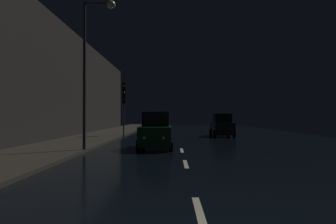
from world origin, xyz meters
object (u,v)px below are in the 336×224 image
streetlamp_overhead (93,53)px  car_approaching_headlights (156,132)px  traffic_light_far_left (124,97)px  car_parked_right_far (222,126)px

streetlamp_overhead → car_approaching_headlights: streetlamp_overhead is taller
car_approaching_headlights → traffic_light_far_left: bearing=-161.8°
streetlamp_overhead → car_approaching_headlights: bearing=33.2°
traffic_light_far_left → streetlamp_overhead: bearing=-9.8°
streetlamp_overhead → car_parked_right_far: 16.63m
traffic_light_far_left → streetlamp_overhead: (0.23, -12.53, 1.60)m
traffic_light_far_left → car_parked_right_far: (9.01, 0.95, -2.62)m
traffic_light_far_left → car_approaching_headlights: 11.29m
car_parked_right_far → traffic_light_far_left: bearing=96.0°
car_approaching_headlights → car_parked_right_far: size_ratio=1.01×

